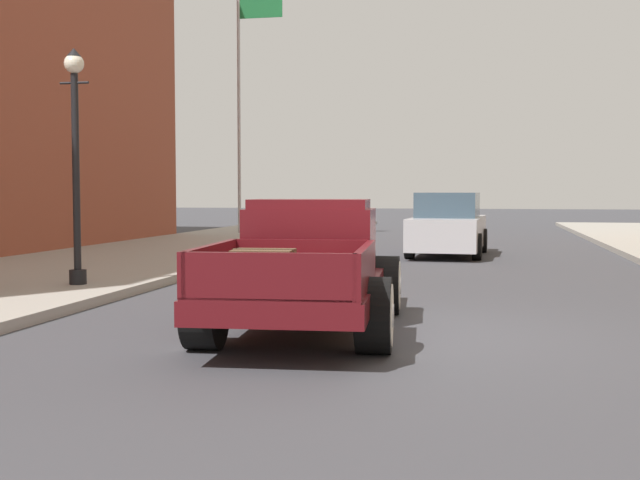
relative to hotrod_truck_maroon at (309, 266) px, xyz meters
name	(u,v)px	position (x,y,z in m)	size (l,w,h in m)	color
ground_plane	(396,332)	(1.10, -0.23, -0.75)	(140.00, 140.00, 0.00)	#3D3D42
hotrod_truck_maroon	(309,266)	(0.00, 0.00, 0.00)	(2.42, 5.03, 1.58)	#510F14
car_background_silver	(448,226)	(1.19, 11.47, 0.01)	(2.03, 4.38, 1.65)	#B7B7BC
street_lamp_near	(76,148)	(-4.43, 2.38, 1.63)	(0.50, 0.32, 3.85)	black
flagpole	(245,80)	(-6.58, 18.83, 5.02)	(1.74, 0.16, 9.16)	#B2B2B7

